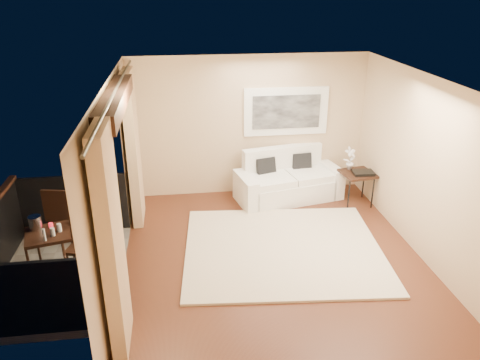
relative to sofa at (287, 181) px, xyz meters
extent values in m
plane|color=#582B1A|center=(-0.69, -2.09, -0.34)|extent=(5.00, 5.00, 0.00)
plane|color=white|center=(-0.69, -2.09, 2.36)|extent=(5.00, 5.00, 0.00)
plane|color=#CAAC87|center=(-0.69, 0.41, 1.01)|extent=(4.50, 0.00, 4.50)
plane|color=#CAAC87|center=(-0.69, -4.59, 1.01)|extent=(4.50, 0.00, 4.50)
plane|color=#CAAC87|center=(1.56, -2.09, 1.01)|extent=(0.00, 5.00, 5.00)
plane|color=#CAAC87|center=(-2.94, -0.24, 1.01)|extent=(0.00, 2.70, 2.70)
plane|color=#CAAC87|center=(-2.94, -3.94, 1.01)|extent=(0.00, 2.70, 2.70)
plane|color=#CAAC87|center=(-2.94, -2.09, 2.21)|extent=(0.00, 2.40, 2.40)
cube|color=black|center=(-2.82, -2.09, 2.18)|extent=(0.28, 2.40, 0.22)
cube|color=#605B56|center=(-3.84, -2.09, -0.40)|extent=(1.80, 2.60, 0.12)
cube|color=black|center=(-3.84, -0.82, 0.16)|extent=(1.80, 0.06, 1.00)
cube|color=black|center=(-3.84, -3.36, 0.16)|extent=(1.80, 0.06, 1.00)
cube|color=#D9B285|center=(-2.80, -0.54, 0.98)|extent=(0.16, 0.75, 2.62)
cube|color=#D9B285|center=(-2.80, -3.64, 0.98)|extent=(0.16, 0.75, 2.62)
cylinder|color=#4C473F|center=(-2.80, -2.09, 2.29)|extent=(0.04, 4.80, 0.04)
cube|color=white|center=(0.02, 0.38, 1.28)|extent=(1.62, 0.05, 0.92)
cube|color=black|center=(0.02, 0.34, 1.28)|extent=(1.30, 0.02, 0.64)
cube|color=beige|center=(-0.50, -1.91, -0.32)|extent=(3.28, 2.92, 0.04)
cube|color=white|center=(0.02, -0.07, -0.14)|extent=(1.76, 1.17, 0.40)
cube|color=white|center=(-0.05, 0.25, 0.23)|extent=(1.62, 0.54, 0.78)
cube|color=white|center=(-0.85, -0.25, -0.04)|extent=(0.40, 0.88, 0.59)
cube|color=white|center=(0.88, 0.11, -0.04)|extent=(0.40, 0.88, 0.59)
cube|color=white|center=(-0.36, -0.18, 0.13)|extent=(0.90, 0.90, 0.13)
cube|color=white|center=(0.40, -0.02, 0.13)|extent=(0.90, 0.90, 0.13)
cube|color=black|center=(-0.41, 0.03, 0.29)|extent=(0.41, 0.28, 0.39)
cube|color=black|center=(0.33, 0.19, 0.29)|extent=(0.39, 0.21, 0.39)
cube|color=black|center=(1.24, -0.44, 0.27)|extent=(0.66, 0.66, 0.04)
cylinder|color=black|center=(1.01, -0.67, -0.05)|extent=(0.03, 0.03, 0.59)
cylinder|color=black|center=(1.47, -0.67, -0.05)|extent=(0.03, 0.03, 0.59)
cylinder|color=black|center=(1.01, -0.21, -0.05)|extent=(0.03, 0.03, 0.59)
cylinder|color=black|center=(1.47, -0.21, -0.05)|extent=(0.03, 0.03, 0.59)
cube|color=black|center=(1.31, -0.51, 0.31)|extent=(0.39, 0.30, 0.05)
imported|color=white|center=(1.12, -0.27, 0.51)|extent=(0.27, 0.22, 0.44)
cube|color=black|center=(-3.91, -2.14, 0.34)|extent=(0.72, 0.72, 0.05)
cylinder|color=black|center=(-4.15, -2.39, -0.01)|extent=(0.04, 0.04, 0.65)
cylinder|color=black|center=(-3.67, -2.39, -0.01)|extent=(0.04, 0.04, 0.65)
cylinder|color=black|center=(-4.15, -1.90, -0.01)|extent=(0.04, 0.04, 0.65)
cylinder|color=black|center=(-3.67, -1.90, -0.01)|extent=(0.04, 0.04, 0.65)
cube|color=black|center=(-3.94, -1.09, 0.10)|extent=(0.49, 0.49, 0.05)
cube|color=black|center=(-3.98, -1.27, 0.35)|extent=(0.41, 0.14, 0.54)
cylinder|color=black|center=(-3.74, -0.96, -0.13)|extent=(0.03, 0.03, 0.42)
cylinder|color=black|center=(-4.07, -0.89, -0.13)|extent=(0.03, 0.03, 0.42)
cylinder|color=black|center=(-3.82, -1.29, -0.13)|extent=(0.03, 0.03, 0.42)
cylinder|color=black|center=(-4.14, -1.22, -0.13)|extent=(0.03, 0.03, 0.42)
cube|color=black|center=(-3.49, -2.11, 0.06)|extent=(0.47, 0.47, 0.04)
cube|color=black|center=(-3.45, -1.95, 0.29)|extent=(0.37, 0.15, 0.49)
cylinder|color=black|center=(-3.68, -2.22, -0.15)|extent=(0.03, 0.03, 0.38)
cylinder|color=black|center=(-3.39, -2.30, -0.15)|extent=(0.03, 0.03, 0.38)
cylinder|color=black|center=(-3.60, -1.92, -0.15)|extent=(0.03, 0.03, 0.38)
cylinder|color=black|center=(-3.30, -2.01, -0.15)|extent=(0.03, 0.03, 0.38)
cylinder|color=silver|center=(-4.09, -2.01, 0.46)|extent=(0.18, 0.18, 0.20)
cylinder|color=red|center=(-3.89, -1.99, 0.40)|extent=(0.06, 0.06, 0.07)
cylinder|color=white|center=(-3.89, -2.36, 0.45)|extent=(0.04, 0.04, 0.18)
cylinder|color=silver|center=(-3.81, -2.23, 0.42)|extent=(0.06, 0.06, 0.12)
cylinder|color=white|center=(-3.75, -2.12, 0.42)|extent=(0.06, 0.06, 0.12)
camera|label=1|loc=(-2.02, -8.12, 3.60)|focal=35.00mm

